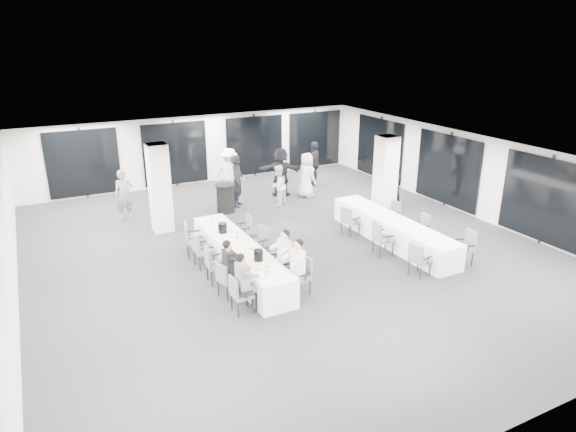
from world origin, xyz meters
name	(u,v)px	position (x,y,z in m)	size (l,w,h in m)	color
room	(296,190)	(0.89, 1.11, 1.39)	(14.04, 16.04, 2.84)	black
column_left	(160,188)	(-2.80, 3.20, 1.40)	(0.60, 0.60, 2.80)	silver
column_right	(385,178)	(4.20, 1.00, 1.40)	(0.60, 0.60, 2.80)	silver
banquet_table_main	(240,257)	(-1.73, -0.65, 0.38)	(0.90, 5.00, 0.75)	silver
banquet_table_side	(392,231)	(3.05, -0.94, 0.38)	(0.90, 5.00, 0.75)	silver
cocktail_table	(226,198)	(-0.37, 3.98, 0.50)	(0.71, 0.71, 0.99)	black
chair_main_left_near	(239,292)	(-2.56, -2.67, 0.51)	(0.47, 0.52, 0.89)	#505357
chair_main_left_second	(226,278)	(-2.56, -1.85, 0.50)	(0.54, 0.57, 0.88)	#505357
chair_main_left_mid	(213,262)	(-2.57, -1.00, 0.55)	(0.52, 0.57, 0.97)	#505357
chair_main_left_fourth	(201,248)	(-2.57, 0.03, 0.55)	(0.50, 0.55, 0.96)	#505357
chair_main_left_far	(192,237)	(-2.57, 0.83, 0.57)	(0.60, 0.63, 0.99)	#505357
chair_main_right_near	(301,273)	(-0.90, -2.51, 0.54)	(0.57, 0.60, 0.95)	#505357
chair_main_right_second	(289,262)	(-0.89, -1.85, 0.57)	(0.53, 0.59, 1.00)	#505357
chair_main_right_mid	(275,253)	(-0.90, -1.12, 0.52)	(0.55, 0.58, 0.91)	#505357
chair_main_right_fourth	(260,240)	(-0.91, -0.12, 0.52)	(0.55, 0.58, 0.90)	#505357
chair_main_right_far	(245,228)	(-0.90, 0.94, 0.52)	(0.50, 0.55, 0.91)	#505357
chair_side_left_near	(418,258)	(2.22, -3.06, 0.51)	(0.53, 0.56, 0.90)	#505357
chair_side_left_mid	(381,236)	(2.22, -1.49, 0.55)	(0.54, 0.58, 0.96)	#505357
chair_side_left_far	(349,219)	(2.22, 0.14, 0.52)	(0.56, 0.58, 0.92)	#505357
chair_side_right_near	(466,245)	(3.88, -3.04, 0.54)	(0.56, 0.59, 0.95)	#505357
chair_side_right_mid	(422,226)	(3.88, -1.30, 0.49)	(0.44, 0.50, 0.86)	#505357
chair_side_right_far	(393,213)	(3.88, 0.10, 0.49)	(0.47, 0.52, 0.86)	#505357
seated_guest_a	(245,278)	(-2.40, -2.67, 0.81)	(0.50, 0.38, 1.44)	slate
seated_guest_b	(231,264)	(-2.40, -1.83, 0.81)	(0.50, 0.38, 1.44)	black
seated_guest_c	(295,264)	(-1.06, -2.53, 0.81)	(0.50, 0.38, 1.44)	silver
seated_guest_d	(282,254)	(-1.06, -1.84, 0.81)	(0.50, 0.38, 1.44)	silver
standing_guest_a	(237,177)	(0.25, 4.39, 1.07)	(0.78, 0.63, 2.14)	black
standing_guest_b	(278,183)	(1.58, 3.80, 0.85)	(0.82, 0.50, 1.69)	silver
standing_guest_c	(229,169)	(0.50, 5.83, 1.03)	(1.34, 0.68, 2.06)	silver
standing_guest_d	(314,160)	(4.12, 5.57, 1.02)	(1.20, 0.67, 2.03)	black
standing_guest_e	(307,172)	(3.02, 4.26, 0.96)	(0.93, 0.57, 1.93)	silver
standing_guest_f	(281,169)	(2.21, 4.83, 1.07)	(1.95, 0.75, 2.13)	black
standing_guest_g	(124,192)	(-3.63, 4.86, 0.96)	(0.70, 0.56, 1.91)	slate
standing_guest_h	(393,181)	(5.35, 2.00, 0.89)	(0.86, 0.52, 1.78)	black
ice_bucket_near	(258,255)	(-1.69, -1.79, 0.88)	(0.24, 0.24, 0.27)	black
ice_bucket_far	(223,228)	(-1.82, 0.33, 0.89)	(0.24, 0.24, 0.28)	black
water_bottle_a	(267,271)	(-1.83, -2.58, 0.85)	(0.06, 0.06, 0.19)	silver
water_bottle_b	(237,236)	(-1.67, -0.37, 0.86)	(0.07, 0.07, 0.23)	silver
water_bottle_c	(213,220)	(-1.83, 1.11, 0.86)	(0.07, 0.07, 0.22)	silver
plate_a	(257,269)	(-1.93, -2.25, 0.76)	(0.19, 0.19, 0.03)	white
plate_b	(267,267)	(-1.68, -2.25, 0.76)	(0.20, 0.20, 0.03)	white
plate_c	(251,249)	(-1.59, -1.10, 0.76)	(0.21, 0.21, 0.03)	white
wine_glass	(281,267)	(-1.51, -2.68, 0.90)	(0.08, 0.08, 0.20)	silver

